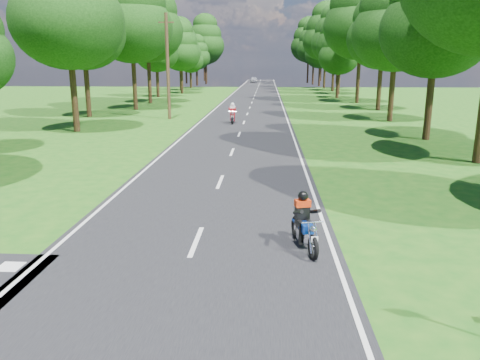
{
  "coord_description": "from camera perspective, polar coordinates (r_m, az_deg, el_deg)",
  "views": [
    {
      "loc": [
        1.7,
        -8.74,
        4.29
      ],
      "look_at": [
        0.97,
        4.0,
        1.1
      ],
      "focal_mm": 35.0,
      "sensor_mm": 36.0,
      "label": 1
    }
  ],
  "objects": [
    {
      "name": "rider_far_red",
      "position": [
        34.57,
        -0.92,
        8.18
      ],
      "size": [
        0.66,
        1.81,
        1.49
      ],
      "primitive_type": null,
      "rotation": [
        0.0,
        0.0,
        0.04
      ],
      "color": "#A40C0D",
      "rests_on": "main_road"
    },
    {
      "name": "road_markings",
      "position": [
        57.06,
        1.45,
        9.75
      ],
      "size": [
        7.4,
        140.0,
        0.01
      ],
      "color": "silver",
      "rests_on": "main_road"
    },
    {
      "name": "ground",
      "position": [
        9.88,
        -7.12,
        -11.81
      ],
      "size": [
        160.0,
        160.0,
        0.0
      ],
      "primitive_type": "plane",
      "color": "#175413",
      "rests_on": "ground"
    },
    {
      "name": "rider_near_blue",
      "position": [
        11.12,
        7.88,
        -4.93
      ],
      "size": [
        0.9,
        1.71,
        1.36
      ],
      "primitive_type": null,
      "rotation": [
        0.0,
        0.0,
        0.23
      ],
      "color": "navy",
      "rests_on": "main_road"
    },
    {
      "name": "treeline",
      "position": [
        68.92,
        3.2,
        17.32
      ],
      "size": [
        40.0,
        115.35,
        14.78
      ],
      "color": "black",
      "rests_on": "ground"
    },
    {
      "name": "telegraph_pole",
      "position": [
        37.54,
        -8.8,
        13.55
      ],
      "size": [
        1.2,
        0.26,
        8.0
      ],
      "color": "#382616",
      "rests_on": "ground"
    },
    {
      "name": "main_road",
      "position": [
        58.92,
        1.65,
        9.87
      ],
      "size": [
        7.0,
        140.0,
        0.02
      ],
      "primitive_type": "cube",
      "color": "black",
      "rests_on": "ground"
    },
    {
      "name": "distant_car",
      "position": [
        109.26,
        1.7,
        12.14
      ],
      "size": [
        1.58,
        3.87,
        1.32
      ],
      "primitive_type": "imported",
      "rotation": [
        0.0,
        0.0,
        -0.01
      ],
      "color": "silver",
      "rests_on": "main_road"
    }
  ]
}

